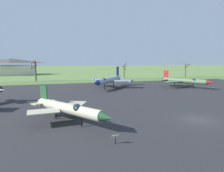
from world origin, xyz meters
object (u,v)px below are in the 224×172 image
at_px(info_placard_front_right, 213,88).
at_px(visitor_building, 11,67).
at_px(jet_fighter_front_right, 185,81).
at_px(jet_fighter_rear_center, 69,108).
at_px(jet_fighter_front_left, 109,80).
at_px(info_placard_rear_center, 115,138).

height_order(info_placard_front_right, visitor_building, visitor_building).
relative_size(jet_fighter_front_right, visitor_building, 0.48).
xyz_separation_m(info_placard_front_right, jet_fighter_rear_center, (-36.72, -15.85, 1.27)).
bearing_deg(jet_fighter_rear_center, jet_fighter_front_left, 65.32).
height_order(jet_fighter_front_left, jet_fighter_front_right, jet_fighter_front_left).
distance_m(info_placard_front_right, jet_fighter_rear_center, 40.01).
xyz_separation_m(jet_fighter_front_left, jet_fighter_front_right, (20.43, -4.92, -0.30)).
xyz_separation_m(jet_fighter_front_left, jet_fighter_rear_center, (-12.41, -27.02, -0.47)).
bearing_deg(info_placard_rear_center, info_placard_front_right, 34.80).
distance_m(jet_fighter_front_left, jet_fighter_front_right, 21.02).
distance_m(jet_fighter_front_right, info_placard_front_right, 7.49).
bearing_deg(info_placard_rear_center, jet_fighter_rear_center, 116.47).
xyz_separation_m(jet_fighter_front_right, visitor_building, (-57.04, 68.85, 2.29)).
height_order(jet_fighter_front_right, info_placard_front_right, jet_fighter_front_right).
relative_size(info_placard_rear_center, visitor_building, 0.03).
bearing_deg(jet_fighter_front_left, jet_fighter_rear_center, -114.68).
relative_size(jet_fighter_front_right, info_placard_front_right, 14.70).
xyz_separation_m(jet_fighter_rear_center, visitor_building, (-24.19, 90.95, 2.46)).
height_order(jet_fighter_rear_center, visitor_building, visitor_building).
height_order(info_placard_front_right, info_placard_rear_center, info_placard_rear_center).
relative_size(jet_fighter_front_right, jet_fighter_rear_center, 1.16).
relative_size(info_placard_front_right, info_placard_rear_center, 0.94).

